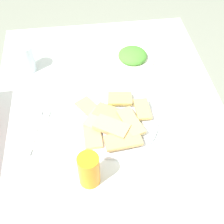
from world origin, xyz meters
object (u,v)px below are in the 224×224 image
paper_napkin (39,132)px  soda_can (89,170)px  fork (44,131)px  dining_table (110,125)px  drinking_glass (26,59)px  spoon (34,132)px  salad_plate_greens (133,57)px  pide_platter (114,122)px

paper_napkin → soda_can: bearing=-142.4°
soda_can → paper_napkin: (0.21, 0.16, -0.06)m
fork → dining_table: bearing=-70.5°
paper_napkin → fork: 0.02m
soda_can → fork: size_ratio=0.66×
drinking_glass → dining_table: bearing=-132.6°
soda_can → dining_table: bearing=-20.2°
spoon → salad_plate_greens: bearing=-38.4°
soda_can → paper_napkin: soda_can is taller
dining_table → soda_can: 0.32m
spoon → soda_can: bearing=-128.3°
drinking_glass → fork: 0.36m
soda_can → drinking_glass: soda_can is taller
pide_platter → dining_table: bearing=6.3°
spoon → pide_platter: bearing=-78.2°
salad_plate_greens → soda_can: (-0.56, 0.23, 0.04)m
paper_napkin → spoon: spoon is taller
dining_table → drinking_glass: bearing=47.4°
paper_napkin → spoon: 0.02m
drinking_glass → spoon: 0.35m
soda_can → drinking_glass: bearing=21.1°
salad_plate_greens → fork: 0.52m
dining_table → fork: fork is taller
soda_can → spoon: 0.28m
pide_platter → paper_napkin: (-0.00, 0.27, -0.01)m
soda_can → paper_napkin: bearing=37.6°
spoon → fork: bearing=-78.9°
drinking_glass → fork: (-0.35, -0.07, -0.05)m
paper_napkin → spoon: bearing=90.0°
dining_table → soda_can: (-0.27, 0.10, 0.13)m
pide_platter → spoon: bearing=90.7°
dining_table → soda_can: soda_can is taller
fork → salad_plate_greens: bearing=-40.8°
soda_can → drinking_glass: (0.56, 0.21, -0.00)m
pide_platter → spoon: size_ratio=1.60×
paper_napkin → fork: bearing=-90.0°
pide_platter → salad_plate_greens: size_ratio=1.63×
dining_table → paper_napkin: (-0.06, 0.26, 0.07)m
salad_plate_greens → spoon: 0.54m
dining_table → paper_napkin: size_ratio=7.63×
dining_table → spoon: spoon is taller
dining_table → spoon: bearing=101.7°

